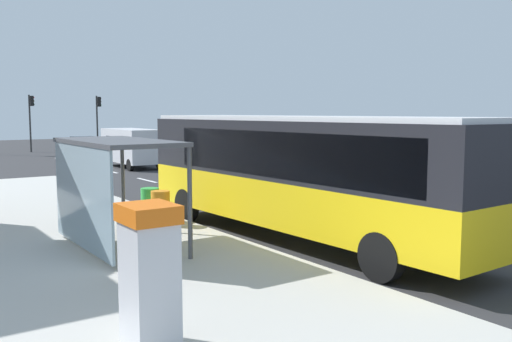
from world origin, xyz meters
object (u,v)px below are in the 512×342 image
traffic_light_near_side (98,114)px  bus_shelter (105,166)px  bus (299,169)px  white_van (132,145)px  traffic_light_median (31,114)px  ticket_machine (150,275)px  recycling_bin_green (150,204)px  recycling_bin_orange (161,208)px  sedan_near (87,147)px

traffic_light_near_side → bus_shelter: (-11.92, -34.81, -1.04)m
bus → white_van: 21.05m
white_van → traffic_light_median: traffic_light_median is taller
ticket_machine → bus_shelter: bearing=75.7°
ticket_machine → traffic_light_median: 42.91m
traffic_light_median → ticket_machine: bearing=-101.1°
traffic_light_near_side → recycling_bin_green: bearing=-106.7°
bus → white_van: bus is taller
recycling_bin_orange → traffic_light_median: bearing=82.4°
bus → traffic_light_median: (2.12, 37.63, 1.31)m
recycling_bin_orange → traffic_light_median: 34.99m
recycling_bin_orange → bus: bearing=-50.7°
bus → white_van: (3.91, 20.68, -0.50)m
ticket_machine → traffic_light_near_side: bearing=71.7°
traffic_light_median → traffic_light_near_side: bearing=-17.4°
recycling_bin_orange → traffic_light_near_side: (9.70, 32.99, 2.48)m
bus → traffic_light_median: traffic_light_median is taller
bus → bus_shelter: 4.86m
traffic_light_near_side → bus: bearing=-101.3°
recycling_bin_orange → traffic_light_median: size_ratio=0.20×
traffic_light_near_side → traffic_light_median: bearing=162.6°
bus → white_van: size_ratio=2.12×
traffic_light_median → white_van: bearing=-84.0°
ticket_machine → traffic_light_median: traffic_light_median is taller
bus_shelter → white_van: bearing=66.1°
ticket_machine → recycling_bin_orange: 8.34m
bus → ticket_machine: (-6.14, -4.43, -0.67)m
recycling_bin_green → white_van: bearing=69.3°
recycling_bin_green → sedan_near: bearing=75.7°
white_van → recycling_bin_green: 18.11m
sedan_near → white_van: bearing=-90.6°
sedan_near → ticket_machine: size_ratio=2.30×
bus → traffic_light_near_side: (7.22, 36.03, 1.29)m
bus → traffic_light_near_side: bearing=78.7°
ticket_machine → recycling_bin_orange: bearing=64.0°
bus → recycling_bin_orange: (-2.49, 3.04, -1.19)m
sedan_near → recycling_bin_orange: 27.06m
white_van → recycling_bin_orange: white_van is taller
bus → sedan_near: size_ratio=2.48×
white_van → bus_shelter: bus_shelter is taller
traffic_light_near_side → bus_shelter: size_ratio=1.17×
recycling_bin_orange → bus_shelter: size_ratio=0.24×
white_van → traffic_light_median: bearing=96.0°
white_van → traffic_light_median: 17.15m
white_van → ticket_machine: (-10.05, -25.11, -0.17)m
sedan_near → traffic_light_median: bearing=102.8°
ticket_machine → traffic_light_median: bearing=78.9°
recycling_bin_green → ticket_machine: bearing=-114.1°
bus_shelter → bus: bearing=-14.6°
recycling_bin_green → recycling_bin_orange: bearing=-90.0°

